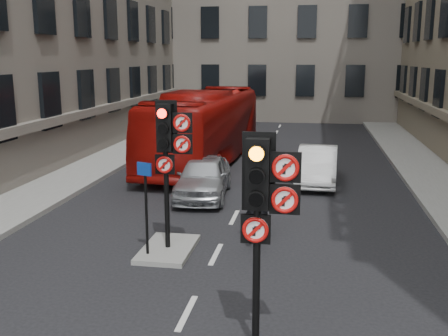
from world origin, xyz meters
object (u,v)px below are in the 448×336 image
(car_silver, at_px, (204,177))
(motorcyclist, at_px, (257,206))
(motorcycle, at_px, (256,219))
(signal_near, at_px, (263,197))
(bus_red, at_px, (205,127))
(car_pink, at_px, (210,145))
(car_white, at_px, (317,165))
(info_sign, at_px, (146,195))
(signal_far, at_px, (169,143))

(car_silver, distance_m, motorcyclist, 4.74)
(motorcyclist, bearing_deg, motorcycle, -77.88)
(signal_near, distance_m, bus_red, 15.50)
(car_pink, distance_m, motorcyclist, 11.20)
(car_white, bearing_deg, car_pink, 143.95)
(signal_near, xyz_separation_m, car_silver, (-2.87, 9.17, -1.88))
(motorcyclist, height_order, info_sign, info_sign)
(signal_far, xyz_separation_m, info_sign, (-0.44, -0.53, -1.15))
(bus_red, distance_m, info_sign, 11.52)
(bus_red, bearing_deg, motorcycle, -67.87)
(bus_red, bearing_deg, car_silver, -76.10)
(motorcyclist, relative_size, info_sign, 0.87)
(signal_far, xyz_separation_m, motorcycle, (1.94, 1.40, -2.20))
(signal_near, distance_m, motorcycle, 5.82)
(signal_far, bearing_deg, info_sign, -129.64)
(car_pink, bearing_deg, motorcycle, -70.59)
(car_white, height_order, car_pink, car_white)
(car_silver, relative_size, car_pink, 0.91)
(motorcyclist, xyz_separation_m, info_sign, (-2.42, -1.53, 0.59))
(motorcycle, height_order, motorcyclist, motorcyclist)
(bus_red, relative_size, motorcycle, 6.91)
(info_sign, bearing_deg, car_pink, 112.72)
(car_silver, distance_m, info_sign, 5.76)
(signal_near, xyz_separation_m, info_sign, (-3.04, 3.47, -1.03))
(car_pink, relative_size, motorcyclist, 2.36)
(signal_far, distance_m, car_silver, 5.55)
(signal_near, distance_m, signal_far, 4.77)
(motorcyclist, distance_m, info_sign, 2.93)
(car_white, relative_size, motorcycle, 2.45)
(car_white, distance_m, info_sign, 9.29)
(car_white, xyz_separation_m, car_pink, (-4.86, 3.89, -0.02))
(bus_red, bearing_deg, car_white, -29.46)
(car_white, relative_size, bus_red, 0.35)
(car_pink, distance_m, bus_red, 1.22)
(car_silver, bearing_deg, signal_near, -76.55)
(car_white, bearing_deg, signal_far, -111.82)
(signal_near, bearing_deg, info_sign, 131.15)
(car_pink, relative_size, bus_red, 0.39)
(car_pink, height_order, motorcyclist, motorcyclist)
(signal_far, distance_m, bus_red, 11.09)
(car_pink, bearing_deg, signal_far, -81.70)
(car_silver, relative_size, bus_red, 0.35)
(signal_near, distance_m, car_white, 12.01)
(car_silver, height_order, bus_red, bus_red)
(car_pink, xyz_separation_m, motorcycle, (3.25, -10.31, -0.15))
(signal_far, bearing_deg, car_silver, 92.94)
(signal_far, xyz_separation_m, bus_red, (-1.39, 10.95, -1.08))
(signal_far, bearing_deg, bus_red, 97.21)
(bus_red, distance_m, motorcyclist, 10.52)
(bus_red, bearing_deg, signal_near, -72.14)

